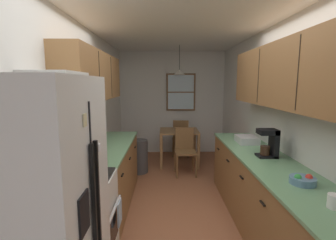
# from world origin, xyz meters

# --- Properties ---
(ground_plane) EXTENTS (12.00, 12.00, 0.00)m
(ground_plane) POSITION_xyz_m (0.00, 1.00, 0.00)
(ground_plane) COLOR #995B3D
(wall_left) EXTENTS (0.10, 9.00, 2.55)m
(wall_left) POSITION_xyz_m (-1.35, 1.00, 1.27)
(wall_left) COLOR silver
(wall_left) RESTS_ON ground
(wall_right) EXTENTS (0.10, 9.00, 2.55)m
(wall_right) POSITION_xyz_m (1.35, 1.00, 1.27)
(wall_right) COLOR silver
(wall_right) RESTS_ON ground
(wall_back) EXTENTS (4.40, 0.10, 2.55)m
(wall_back) POSITION_xyz_m (0.00, 3.65, 1.27)
(wall_back) COLOR silver
(wall_back) RESTS_ON ground
(ceiling_slab) EXTENTS (4.40, 9.00, 0.08)m
(ceiling_slab) POSITION_xyz_m (0.00, 1.00, 2.59)
(ceiling_slab) COLOR white
(refrigerator) EXTENTS (0.71, 0.81, 1.81)m
(refrigerator) POSITION_xyz_m (-0.96, -1.23, 0.91)
(refrigerator) COLOR white
(refrigerator) RESTS_ON ground
(stove_range) EXTENTS (0.66, 0.63, 1.10)m
(stove_range) POSITION_xyz_m (-0.99, -0.49, 0.47)
(stove_range) COLOR white
(stove_range) RESTS_ON ground
(microwave_over_range) EXTENTS (0.39, 0.57, 0.35)m
(microwave_over_range) POSITION_xyz_m (-1.11, -0.49, 1.70)
(microwave_over_range) COLOR white
(counter_left) EXTENTS (0.64, 1.96, 0.90)m
(counter_left) POSITION_xyz_m (-1.00, 0.81, 0.45)
(counter_left) COLOR olive
(counter_left) RESTS_ON ground
(upper_cabinets_left) EXTENTS (0.33, 2.04, 0.63)m
(upper_cabinets_left) POSITION_xyz_m (-1.14, 0.76, 1.86)
(upper_cabinets_left) COLOR olive
(counter_right) EXTENTS (0.64, 3.11, 0.90)m
(counter_right) POSITION_xyz_m (1.00, 0.06, 0.45)
(counter_right) COLOR olive
(counter_right) RESTS_ON ground
(upper_cabinets_right) EXTENTS (0.33, 2.79, 0.71)m
(upper_cabinets_right) POSITION_xyz_m (1.14, 0.01, 1.86)
(upper_cabinets_right) COLOR olive
(dining_table) EXTENTS (0.83, 0.74, 0.75)m
(dining_table) POSITION_xyz_m (0.12, 2.65, 0.62)
(dining_table) COLOR olive
(dining_table) RESTS_ON ground
(dining_chair_near) EXTENTS (0.42, 0.42, 0.90)m
(dining_chair_near) POSITION_xyz_m (0.21, 2.07, 0.50)
(dining_chair_near) COLOR brown
(dining_chair_near) RESTS_ON ground
(dining_chair_far) EXTENTS (0.44, 0.44, 0.90)m
(dining_chair_far) POSITION_xyz_m (0.20, 3.23, 0.50)
(dining_chair_far) COLOR brown
(dining_chair_far) RESTS_ON ground
(pendant_light) EXTENTS (0.25, 0.25, 0.61)m
(pendant_light) POSITION_xyz_m (0.12, 2.65, 1.99)
(pendant_light) COLOR black
(back_window) EXTENTS (0.72, 0.05, 0.93)m
(back_window) POSITION_xyz_m (0.22, 3.58, 1.54)
(back_window) COLOR brown
(trash_bin) EXTENTS (0.35, 0.35, 0.66)m
(trash_bin) POSITION_xyz_m (-0.70, 2.13, 0.33)
(trash_bin) COLOR #3F3F42
(trash_bin) RESTS_ON ground
(storage_canister) EXTENTS (0.12, 0.12, 0.18)m
(storage_canister) POSITION_xyz_m (-1.00, -0.00, 0.99)
(storage_canister) COLOR #D84C19
(storage_canister) RESTS_ON counter_left
(dish_towel) EXTENTS (0.02, 0.16, 0.24)m
(dish_towel) POSITION_xyz_m (-0.64, -0.33, 0.50)
(dish_towel) COLOR silver
(coffee_maker) EXTENTS (0.22, 0.18, 0.33)m
(coffee_maker) POSITION_xyz_m (1.05, 0.20, 1.07)
(coffee_maker) COLOR black
(coffee_maker) RESTS_ON counter_right
(mug_by_coffeemaker) EXTENTS (0.12, 0.09, 0.10)m
(mug_by_coffeemaker) POSITION_xyz_m (1.00, -1.02, 0.95)
(mug_by_coffeemaker) COLOR white
(mug_by_coffeemaker) RESTS_ON counter_right
(fruit_bowl) EXTENTS (0.22, 0.22, 0.09)m
(fruit_bowl) POSITION_xyz_m (1.01, -0.60, 0.94)
(fruit_bowl) COLOR #597F9E
(fruit_bowl) RESTS_ON counter_right
(dish_rack) EXTENTS (0.28, 0.34, 0.10)m
(dish_rack) POSITION_xyz_m (1.02, 0.90, 0.95)
(dish_rack) COLOR silver
(dish_rack) RESTS_ON counter_right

